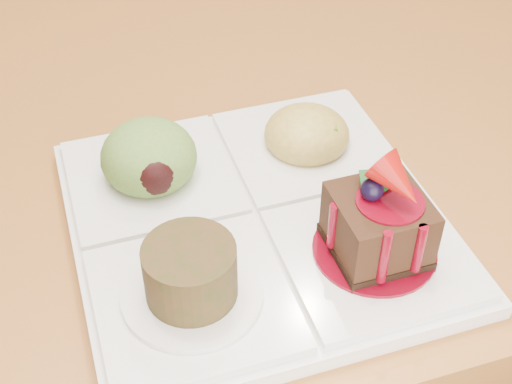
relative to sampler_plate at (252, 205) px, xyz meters
name	(u,v)px	position (x,y,z in m)	size (l,w,h in m)	color
ground	(221,229)	(0.16, 0.75, -0.77)	(6.00, 6.00, 0.00)	#562F18
sampler_plate	(252,205)	(0.00, 0.00, 0.00)	(0.25, 0.25, 0.10)	silver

